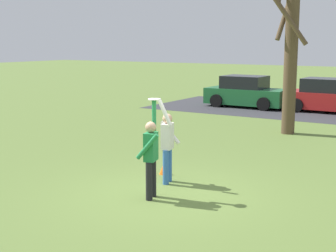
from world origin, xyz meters
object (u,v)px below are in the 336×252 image
person_defender (167,142)px  parked_car_red (328,97)px  person_catcher (151,153)px  frisbee_disc (154,99)px  parked_car_green (246,93)px  field_cone_orange (164,168)px  bare_tree_tall (291,37)px

person_defender → parked_car_red: bearing=163.9°
person_catcher → parked_car_red: size_ratio=0.50×
person_catcher → frisbee_disc: 1.13m
parked_car_red → person_defender: bearing=-90.2°
person_defender → parked_car_red: (0.24, 14.09, -0.25)m
frisbee_disc → parked_car_green: bearing=105.4°
person_catcher → frisbee_disc: frisbee_disc is taller
parked_car_green → field_cone_orange: size_ratio=12.89×
person_defender → field_cone_orange: person_defender is taller
person_catcher → parked_car_green: 15.49m
person_catcher → bare_tree_tall: size_ratio=0.28×
frisbee_disc → bare_tree_tall: size_ratio=0.03×
parked_car_green → bare_tree_tall: size_ratio=0.55×
parked_car_green → bare_tree_tall: 7.88m
person_catcher → bare_tree_tall: (0.07, 8.82, 2.46)m
person_catcher → parked_car_red: person_catcher is taller
person_defender → frisbee_disc: 1.48m
frisbee_disc → parked_car_green: frisbee_disc is taller
person_defender → bare_tree_tall: size_ratio=0.27×
frisbee_disc → parked_car_red: (-0.02, 15.04, -1.37)m
person_defender → frisbee_disc: frisbee_disc is taller
person_catcher → field_cone_orange: 2.10m
frisbee_disc → parked_car_red: 15.10m
person_catcher → frisbee_disc: (-0.06, 0.22, 1.11)m
frisbee_disc → person_defender: bearing=105.2°
field_cone_orange → parked_car_red: bearing=87.0°
parked_car_red → bare_tree_tall: size_ratio=0.55×
parked_car_green → bare_tree_tall: (4.17, -6.11, 2.71)m
person_catcher → parked_car_red: 15.26m
parked_car_red → bare_tree_tall: bare_tree_tall is taller
person_defender → parked_car_red: person_defender is taller
bare_tree_tall → parked_car_red: bearing=91.3°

